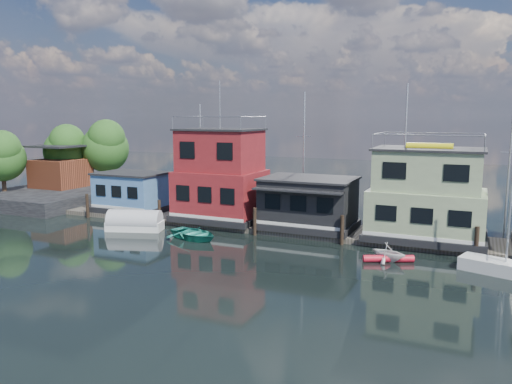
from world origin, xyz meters
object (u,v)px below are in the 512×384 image
at_px(houseboat_dark, 309,203).
at_px(houseboat_green, 427,196).
at_px(tarp_runabout, 135,222).
at_px(houseboat_blue, 132,192).
at_px(day_sailer, 505,267).
at_px(dinghy_teal, 194,234).
at_px(red_kayak, 388,259).
at_px(houseboat_red, 221,177).
at_px(dinghy_white, 388,252).

relative_size(houseboat_dark, houseboat_green, 0.88).
bearing_deg(tarp_runabout, houseboat_green, -4.80).
bearing_deg(tarp_runabout, houseboat_blue, 110.96).
bearing_deg(day_sailer, dinghy_teal, -161.93).
bearing_deg(dinghy_teal, tarp_runabout, 101.37).
xyz_separation_m(houseboat_blue, day_sailer, (31.65, -5.64, -1.75)).
bearing_deg(red_kayak, dinghy_teal, 155.84).
height_order(houseboat_red, day_sailer, houseboat_red).
bearing_deg(houseboat_red, dinghy_white, -20.34).
xyz_separation_m(tarp_runabout, day_sailer, (27.37, -0.37, -0.23)).
distance_m(houseboat_blue, houseboat_dark, 17.50).
bearing_deg(houseboat_green, dinghy_teal, -160.16).
distance_m(houseboat_green, day_sailer, 8.24).
relative_size(dinghy_teal, red_kayak, 1.33).
distance_m(houseboat_dark, dinghy_teal, 9.48).
bearing_deg(houseboat_green, houseboat_dark, -179.88).
bearing_deg(red_kayak, houseboat_dark, 117.47).
bearing_deg(houseboat_red, day_sailer, -14.28).
distance_m(day_sailer, red_kayak, 6.78).
bearing_deg(dinghy_teal, houseboat_dark, -34.14).
xyz_separation_m(houseboat_blue, tarp_runabout, (4.28, -5.27, -1.52)).
bearing_deg(dinghy_teal, houseboat_green, -53.26).
xyz_separation_m(red_kayak, dinghy_white, (-0.06, 0.20, 0.38)).
relative_size(houseboat_blue, dinghy_teal, 1.48).
height_order(houseboat_red, tarp_runabout, houseboat_red).
xyz_separation_m(houseboat_blue, dinghy_teal, (10.29, -5.85, -1.76)).
height_order(houseboat_blue, red_kayak, houseboat_blue).
bearing_deg(red_kayak, houseboat_green, 50.46).
bearing_deg(houseboat_blue, houseboat_red, 0.00).
xyz_separation_m(houseboat_red, dinghy_white, (15.31, -5.68, -3.48)).
xyz_separation_m(dinghy_teal, day_sailer, (21.35, 0.21, 0.01)).
xyz_separation_m(houseboat_green, day_sailer, (5.15, -5.64, -3.09)).
bearing_deg(houseboat_green, tarp_runabout, -166.66).
bearing_deg(houseboat_dark, dinghy_teal, -141.03).
height_order(houseboat_dark, dinghy_teal, houseboat_dark).
relative_size(houseboat_red, dinghy_white, 5.01).
bearing_deg(houseboat_blue, houseboat_dark, -0.06).
xyz_separation_m(houseboat_blue, red_kayak, (24.87, -5.88, -1.97)).
height_order(dinghy_teal, day_sailer, day_sailer).
relative_size(tarp_runabout, red_kayak, 1.48).
bearing_deg(houseboat_red, houseboat_dark, -0.14).
xyz_separation_m(houseboat_dark, red_kayak, (7.37, -5.86, -2.18)).
distance_m(houseboat_dark, red_kayak, 9.66).
relative_size(dinghy_teal, tarp_runabout, 0.89).
bearing_deg(houseboat_green, houseboat_blue, -180.00).
height_order(houseboat_dark, tarp_runabout, houseboat_dark).
xyz_separation_m(houseboat_green, tarp_runabout, (-22.22, -5.27, -2.87)).
distance_m(houseboat_red, red_kayak, 16.90).
bearing_deg(red_kayak, dinghy_white, 82.54).
relative_size(houseboat_blue, houseboat_red, 0.54).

